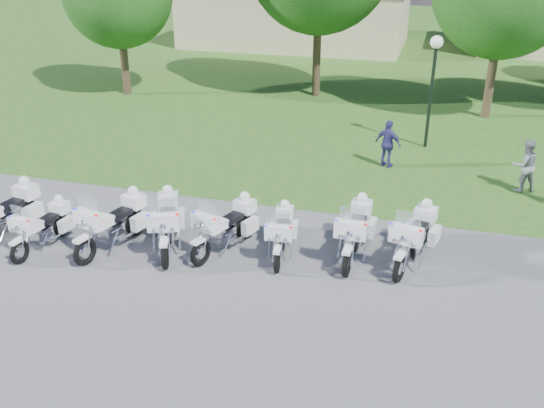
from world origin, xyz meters
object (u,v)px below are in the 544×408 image
(motorcycle_1, at_px, (43,226))
(motorcycle_3, at_px, (167,222))
(motorcycle_4, at_px, (227,225))
(motorcycle_6, at_px, (356,230))
(bystander_c, at_px, (388,144))
(motorcycle_2, at_px, (114,222))
(bystander_b, at_px, (525,166))
(motorcycle_0, at_px, (4,213))
(motorcycle_5, at_px, (282,232))
(motorcycle_7, at_px, (415,236))
(lamp_post, at_px, (434,64))

(motorcycle_1, distance_m, motorcycle_3, 3.08)
(motorcycle_4, distance_m, motorcycle_6, 3.15)
(motorcycle_4, bearing_deg, bystander_c, -95.79)
(motorcycle_2, relative_size, bystander_b, 1.50)
(motorcycle_0, height_order, motorcycle_5, motorcycle_0)
(motorcycle_4, bearing_deg, motorcycle_7, -152.38)
(motorcycle_1, relative_size, lamp_post, 0.53)
(motorcycle_3, relative_size, bystander_c, 1.47)
(motorcycle_3, bearing_deg, bystander_c, -144.43)
(motorcycle_4, xyz_separation_m, motorcycle_5, (1.36, 0.13, -0.07))
(motorcycle_5, height_order, motorcycle_7, motorcycle_7)
(motorcycle_3, bearing_deg, motorcycle_6, 169.96)
(lamp_post, bearing_deg, motorcycle_3, -121.73)
(motorcycle_5, distance_m, motorcycle_7, 3.17)
(motorcycle_0, bearing_deg, motorcycle_3, -161.40)
(motorcycle_2, relative_size, motorcycle_3, 1.03)
(motorcycle_1, distance_m, motorcycle_4, 4.56)
(motorcycle_0, distance_m, motorcycle_3, 4.22)
(motorcycle_5, relative_size, bystander_c, 1.31)
(bystander_b, relative_size, bystander_c, 1.01)
(motorcycle_5, xyz_separation_m, bystander_c, (1.86, 6.58, 0.21))
(motorcycle_0, distance_m, motorcycle_4, 5.70)
(motorcycle_3, distance_m, motorcycle_4, 1.48)
(motorcycle_4, distance_m, motorcycle_7, 4.53)
(motorcycle_7, bearing_deg, bystander_c, -64.32)
(motorcycle_1, relative_size, motorcycle_3, 0.89)
(motorcycle_7, height_order, bystander_c, motorcycle_7)
(motorcycle_0, distance_m, bystander_c, 11.75)
(motorcycle_2, height_order, motorcycle_4, motorcycle_2)
(motorcycle_5, relative_size, motorcycle_6, 0.86)
(motorcycle_2, xyz_separation_m, motorcycle_6, (5.82, 1.19, -0.01))
(motorcycle_6, bearing_deg, motorcycle_1, 14.08)
(motorcycle_3, height_order, lamp_post, lamp_post)
(motorcycle_5, xyz_separation_m, bystander_b, (6.00, 5.70, 0.22))
(lamp_post, bearing_deg, motorcycle_5, -108.53)
(motorcycle_0, relative_size, motorcycle_4, 1.16)
(motorcycle_7, bearing_deg, bystander_b, -104.88)
(motorcycle_2, relative_size, bystander_c, 1.52)
(motorcycle_5, bearing_deg, motorcycle_3, 0.80)
(motorcycle_5, bearing_deg, bystander_c, -114.00)
(motorcycle_2, height_order, bystander_b, motorcycle_2)
(motorcycle_0, bearing_deg, bystander_c, -129.99)
(motorcycle_6, bearing_deg, motorcycle_3, 12.24)
(motorcycle_0, xyz_separation_m, motorcycle_2, (2.88, 0.40, -0.04))
(motorcycle_7, bearing_deg, motorcycle_2, 23.75)
(motorcycle_5, distance_m, bystander_b, 8.28)
(motorcycle_5, height_order, bystander_b, bystander_b)
(motorcycle_0, bearing_deg, motorcycle_7, -162.00)
(lamp_post, relative_size, bystander_c, 2.48)
(motorcycle_5, height_order, bystander_c, bystander_c)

